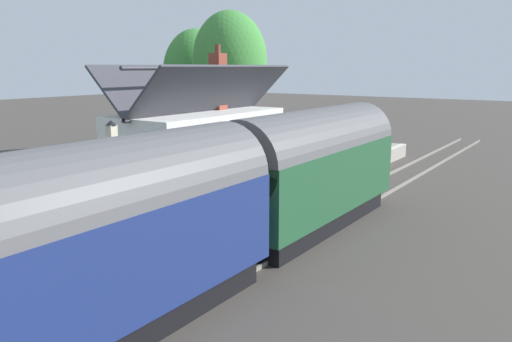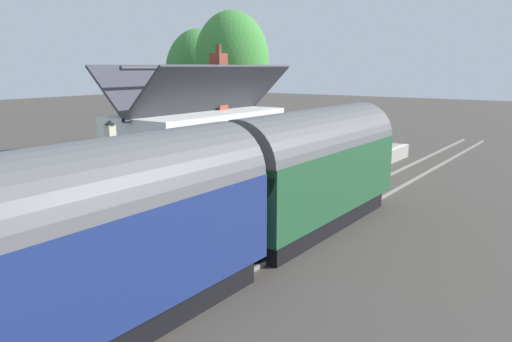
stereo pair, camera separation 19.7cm
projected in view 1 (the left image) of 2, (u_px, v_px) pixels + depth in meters
The scene contains 18 objects.
ground_plane at pixel (297, 218), 19.57m from camera, with size 160.00×160.00×0.00m, color #423D38.
platform at pixel (222, 194), 21.57m from camera, with size 32.00×5.52×0.82m, color gray.
platform_edge_coping at pixel (272, 193), 20.06m from camera, with size 32.00×0.36×0.02m, color beige.
rail_near at pixel (335, 224), 18.66m from camera, with size 52.00×0.08×0.14m, color gray.
rail_far at pixel (301, 217), 19.45m from camera, with size 52.00×0.08×0.14m, color gray.
train at pixel (125, 231), 11.12m from camera, with size 26.61×2.73×4.32m.
station_building at pixel (200, 146), 20.82m from camera, with size 7.87×3.86×5.89m.
bench_mid_platform at pixel (328, 148), 28.38m from camera, with size 1.41×0.45×0.88m.
bench_by_lamp at pixel (25, 235), 13.63m from camera, with size 1.41×0.48×0.88m.
planter_edge_near at pixel (303, 156), 26.95m from camera, with size 1.05×0.32×0.62m.
planter_bench_left at pixel (112, 224), 15.32m from camera, with size 1.01×0.32×0.57m.
planter_edge_far at pixel (332, 145), 29.64m from camera, with size 0.55×0.55×0.76m.
planter_corner_building at pixel (285, 151), 28.02m from camera, with size 0.50×0.50×0.73m.
planter_under_sign at pixel (125, 204), 17.06m from camera, with size 0.44×0.44×0.81m.
lamp_post_platform at pixel (113, 157), 14.22m from camera, with size 0.32×0.50×3.51m.
station_sign_board at pixel (329, 142), 25.86m from camera, with size 0.96×0.06×1.57m.
tree_far_left at pixel (230, 60), 29.64m from camera, with size 4.52×4.27×9.03m.
tree_far_right at pixel (196, 73), 34.47m from camera, with size 4.67×4.39×8.34m.
Camera 1 is at (-16.39, -9.31, 5.78)m, focal length 35.23 mm.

